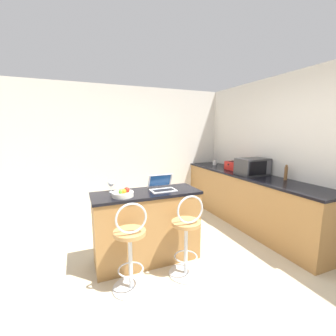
# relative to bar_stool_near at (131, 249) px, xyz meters

# --- Properties ---
(ground_plane) EXTENTS (20.00, 20.00, 0.00)m
(ground_plane) POSITION_rel_bar_stool_near_xyz_m (0.62, -0.11, -0.47)
(ground_plane) COLOR #BCAD8E
(wall_back) EXTENTS (12.00, 0.06, 2.60)m
(wall_back) POSITION_rel_bar_stool_near_xyz_m (0.62, 2.56, 0.83)
(wall_back) COLOR silver
(wall_back) RESTS_ON ground_plane
(wall_right) EXTENTS (0.06, 12.00, 2.60)m
(wall_right) POSITION_rel_bar_stool_near_xyz_m (2.71, -0.11, 0.83)
(wall_right) COLOR silver
(wall_right) RESTS_ON ground_plane
(breakfast_bar) EXTENTS (1.36, 0.52, 0.93)m
(breakfast_bar) POSITION_rel_bar_stool_near_xyz_m (0.33, 0.49, -0.00)
(breakfast_bar) COLOR #9E703D
(breakfast_bar) RESTS_ON ground_plane
(counter_right) EXTENTS (0.65, 3.17, 0.93)m
(counter_right) POSITION_rel_bar_stool_near_xyz_m (2.37, 0.96, -0.00)
(counter_right) COLOR #9E703D
(counter_right) RESTS_ON ground_plane
(bar_stool_near) EXTENTS (0.40, 0.40, 1.00)m
(bar_stool_near) POSITION_rel_bar_stool_near_xyz_m (0.00, 0.00, 0.00)
(bar_stool_near) COLOR silver
(bar_stool_near) RESTS_ON ground_plane
(bar_stool_far) EXTENTS (0.40, 0.40, 1.00)m
(bar_stool_far) POSITION_rel_bar_stool_near_xyz_m (0.66, 0.00, 0.00)
(bar_stool_far) COLOR silver
(bar_stool_far) RESTS_ON ground_plane
(laptop) EXTENTS (0.32, 0.27, 0.20)m
(laptop) POSITION_rel_bar_stool_near_xyz_m (0.55, 0.52, 0.51)
(laptop) COLOR silver
(laptop) RESTS_ON breakfast_bar
(microwave) EXTENTS (0.53, 0.37, 0.29)m
(microwave) POSITION_rel_bar_stool_near_xyz_m (2.39, 0.87, 0.61)
(microwave) COLOR #2D2D30
(microwave) RESTS_ON counter_right
(toaster) EXTENTS (0.25, 0.29, 0.17)m
(toaster) POSITION_rel_bar_stool_near_xyz_m (2.41, 1.41, 0.55)
(toaster) COLOR red
(toaster) RESTS_ON counter_right
(fruit_bowl) EXTENTS (0.25, 0.25, 0.11)m
(fruit_bowl) POSITION_rel_bar_stool_near_xyz_m (0.02, 0.40, 0.50)
(fruit_bowl) COLOR silver
(fruit_bowl) RESTS_ON breakfast_bar
(wine_glass_tall) EXTENTS (0.08, 0.08, 0.16)m
(wine_glass_tall) POSITION_rel_bar_stool_near_xyz_m (-0.09, 0.65, 0.58)
(wine_glass_tall) COLOR silver
(wine_glass_tall) RESTS_ON breakfast_bar
(mug_white) EXTENTS (0.10, 0.08, 0.10)m
(mug_white) POSITION_rel_bar_stool_near_xyz_m (2.43, 2.08, 0.51)
(mug_white) COLOR white
(mug_white) RESTS_ON counter_right
(pepper_mill) EXTENTS (0.05, 0.05, 0.25)m
(pepper_mill) POSITION_rel_bar_stool_near_xyz_m (2.56, 0.33, 0.58)
(pepper_mill) COLOR brown
(pepper_mill) RESTS_ON counter_right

